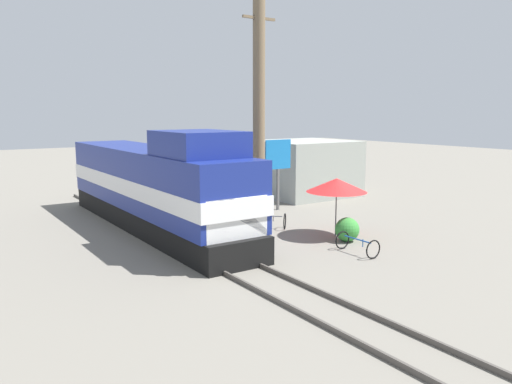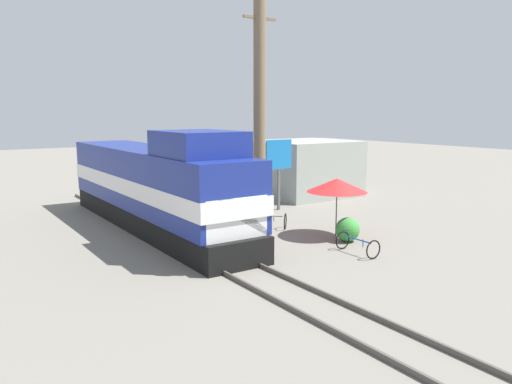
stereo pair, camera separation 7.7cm
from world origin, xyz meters
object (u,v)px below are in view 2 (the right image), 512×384
at_px(locomotive, 156,187).
at_px(bicycle, 268,220).
at_px(billboard_sign, 279,159).
at_px(bicycle_spare, 357,245).
at_px(person_bystander, 254,211).
at_px(utility_pole, 260,107).
at_px(vendor_umbrella, 337,185).

bearing_deg(locomotive, bicycle, -31.18).
xyz_separation_m(billboard_sign, bicycle_spare, (-2.62, -8.50, -2.39)).
relative_size(locomotive, person_bystander, 8.63).
xyz_separation_m(billboard_sign, bicycle, (-3.03, -3.26, -2.38)).
xyz_separation_m(utility_pole, bicycle_spare, (-0.42, -7.11, -5.10)).
relative_size(billboard_sign, bicycle, 2.22).
relative_size(utility_pole, billboard_sign, 2.87).
relative_size(person_bystander, bicycle, 1.03).
xyz_separation_m(utility_pole, vendor_umbrella, (0.72, -4.72, -3.25)).
xyz_separation_m(utility_pole, bicycle, (-0.83, -1.87, -5.09)).
bearing_deg(locomotive, person_bystander, -41.03).
height_order(locomotive, person_bystander, locomotive).
distance_m(utility_pole, vendor_umbrella, 5.77).
bearing_deg(billboard_sign, locomotive, -174.65).
relative_size(bicycle, bicycle_spare, 1.04).
height_order(utility_pole, bicycle_spare, utility_pole).
xyz_separation_m(vendor_umbrella, bicycle, (-1.55, 2.85, -1.84)).
bearing_deg(person_bystander, locomotive, 138.97).
xyz_separation_m(locomotive, utility_pole, (5.08, -0.70, 3.51)).
bearing_deg(vendor_umbrella, person_bystander, 134.44).
xyz_separation_m(vendor_umbrella, bicycle_spare, (-1.14, -2.39, -1.85)).
bearing_deg(bicycle, billboard_sign, 1.09).
xyz_separation_m(person_bystander, bicycle, (0.95, 0.30, -0.58)).
xyz_separation_m(locomotive, bicycle_spare, (4.66, -7.82, -1.59)).
bearing_deg(bicycle, utility_pole, 20.14).
bearing_deg(billboard_sign, bicycle, -132.95).
xyz_separation_m(vendor_umbrella, person_bystander, (-2.50, 2.55, -1.26)).
bearing_deg(bicycle_spare, locomotive, 121.36).
bearing_deg(bicycle, bicycle_spare, -131.53).
bearing_deg(person_bystander, billboard_sign, 41.72).
bearing_deg(locomotive, bicycle_spare, -59.20).
relative_size(utility_pole, bicycle, 6.35).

